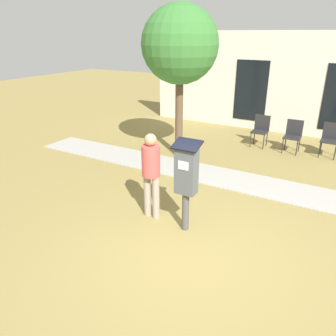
{
  "coord_description": "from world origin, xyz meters",
  "views": [
    {
      "loc": [
        1.74,
        -3.79,
        3.15
      ],
      "look_at": [
        -0.76,
        0.58,
        1.05
      ],
      "focal_mm": 35.0,
      "sensor_mm": 36.0,
      "label": 1
    }
  ],
  "objects_px": {
    "outdoor_chair_right": "(330,137)",
    "parking_meter": "(186,175)",
    "person_standing": "(151,170)",
    "outdoor_chair_left": "(261,128)",
    "outdoor_chair_middle": "(293,133)"
  },
  "relations": [
    {
      "from": "person_standing",
      "to": "outdoor_chair_right",
      "type": "xyz_separation_m",
      "value": [
        2.47,
        5.1,
        -0.4
      ]
    },
    {
      "from": "outdoor_chair_right",
      "to": "parking_meter",
      "type": "bearing_deg",
      "value": -109.94
    },
    {
      "from": "outdoor_chair_left",
      "to": "outdoor_chair_middle",
      "type": "distance_m",
      "value": 0.94
    },
    {
      "from": "parking_meter",
      "to": "outdoor_chair_middle",
      "type": "bearing_deg",
      "value": 80.88
    },
    {
      "from": "person_standing",
      "to": "outdoor_chair_left",
      "type": "distance_m",
      "value": 5.11
    },
    {
      "from": "person_standing",
      "to": "outdoor_chair_middle",
      "type": "height_order",
      "value": "person_standing"
    },
    {
      "from": "parking_meter",
      "to": "outdoor_chair_right",
      "type": "height_order",
      "value": "parking_meter"
    },
    {
      "from": "outdoor_chair_left",
      "to": "outdoor_chair_middle",
      "type": "bearing_deg",
      "value": 3.96
    },
    {
      "from": "outdoor_chair_left",
      "to": "outdoor_chair_right",
      "type": "xyz_separation_m",
      "value": [
        1.87,
        0.04,
        0.0
      ]
    },
    {
      "from": "parking_meter",
      "to": "outdoor_chair_right",
      "type": "xyz_separation_m",
      "value": [
        1.74,
        5.18,
        -0.49
      ]
    },
    {
      "from": "person_standing",
      "to": "outdoor_chair_middle",
      "type": "xyz_separation_m",
      "value": [
        1.53,
        4.96,
        -0.4
      ]
    },
    {
      "from": "outdoor_chair_right",
      "to": "person_standing",
      "type": "bearing_deg",
      "value": -117.16
    },
    {
      "from": "person_standing",
      "to": "outdoor_chair_left",
      "type": "bearing_deg",
      "value": 79.18
    },
    {
      "from": "parking_meter",
      "to": "outdoor_chair_middle",
      "type": "height_order",
      "value": "parking_meter"
    },
    {
      "from": "parking_meter",
      "to": "outdoor_chair_left",
      "type": "height_order",
      "value": "parking_meter"
    }
  ]
}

